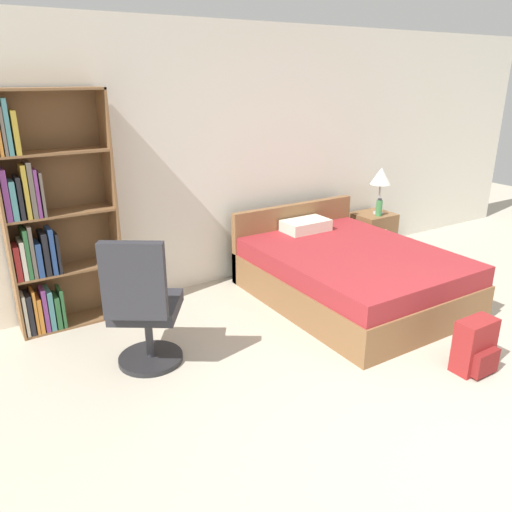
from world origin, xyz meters
The scene contains 9 objects.
ground_plane centered at (0.00, 0.00, 0.00)m, with size 14.00×14.00×0.00m, color #BCB29E.
wall_back centered at (0.00, 3.23, 1.30)m, with size 9.00×0.06×2.60m.
bookshelf centered at (-1.95, 3.03, 0.95)m, with size 0.90×0.30×2.02m.
bed centered at (0.61, 2.11, 0.27)m, with size 1.56×2.02×0.77m.
office_chair centered at (-1.53, 1.94, 0.50)m, with size 0.69×0.72×1.07m.
nightstand centered at (1.76, 2.94, 0.26)m, with size 0.46×0.43×0.52m.
table_lamp centered at (1.80, 2.91, 0.96)m, with size 0.25×0.25×0.56m.
water_bottle centered at (1.74, 2.84, 0.62)m, with size 0.07×0.07×0.21m.
backpack_red centered at (0.54, 0.61, 0.20)m, with size 0.32×0.23×0.41m.
Camera 1 is at (-2.58, -1.28, 2.11)m, focal length 35.00 mm.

